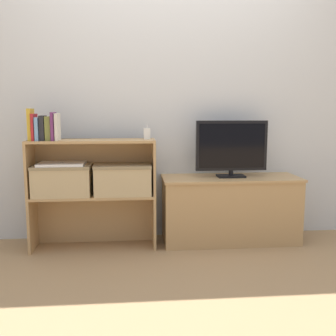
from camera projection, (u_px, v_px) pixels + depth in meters
ground_plane at (170, 251)px, 3.04m from camera, size 16.00×16.00×0.00m
wall_back at (165, 96)px, 3.28m from camera, size 10.00×0.05×2.40m
tv_stand at (230, 209)px, 3.24m from camera, size 1.12×0.41×0.54m
tv at (232, 147)px, 3.16m from camera, size 0.58×0.14×0.46m
bookshelf_lower_tier at (95, 211)px, 3.15m from camera, size 0.96×0.29×0.43m
bookshelf_upper_tier at (93, 159)px, 3.08m from camera, size 0.96×0.29×0.43m
book_mustard at (31, 125)px, 2.91m from camera, size 0.02×0.14×0.24m
book_crimson at (34, 127)px, 2.91m from camera, size 0.02×0.15×0.20m
book_skyblue at (38, 129)px, 2.91m from camera, size 0.03×0.16×0.17m
book_charcoal at (43, 128)px, 2.92m from camera, size 0.03×0.13×0.18m
book_olive at (49, 128)px, 2.92m from camera, size 0.04×0.12×0.18m
book_plum at (54, 126)px, 2.92m from camera, size 0.02×0.16×0.21m
book_ivory at (57, 127)px, 2.92m from camera, size 0.02×0.14×0.20m
baby_monitor at (147, 134)px, 3.04m from camera, size 0.05×0.03×0.12m
storage_basket_left at (62, 179)px, 3.01m from camera, size 0.44×0.26×0.24m
storage_basket_right at (123, 178)px, 3.05m from camera, size 0.44×0.26×0.24m
laptop at (62, 164)px, 2.99m from camera, size 0.35×0.24×0.02m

